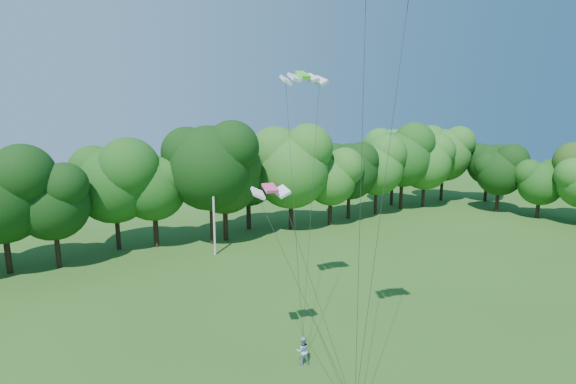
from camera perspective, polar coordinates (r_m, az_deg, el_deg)
name	(u,v)px	position (r m, az deg, el deg)	size (l,w,h in m)	color
utility_pole	(214,213)	(44.46, -9.40, -2.59)	(1.58, 0.73, 8.41)	beige
kite_flyer_right	(303,350)	(27.43, 1.87, -19.46)	(0.82, 0.64, 1.68)	#9DB1DA
kite_green	(303,75)	(29.43, 1.89, 14.65)	(3.04, 1.63, 0.58)	#4CE422
kite_pink	(270,188)	(23.86, -2.29, 0.50)	(2.12, 1.22, 0.40)	#E33F79
tree_back_center	(224,172)	(48.56, -8.11, 2.54)	(8.35, 8.35, 12.14)	black
tree_back_east	(393,153)	(67.10, 13.24, 4.79)	(8.41, 8.41, 12.23)	#3A2817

